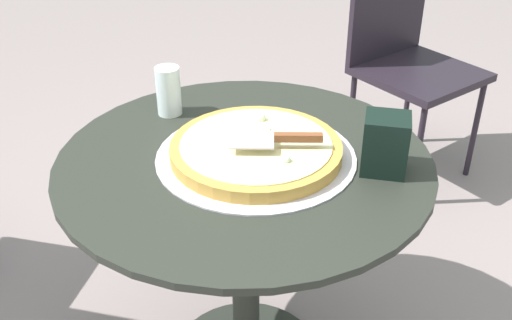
{
  "coord_description": "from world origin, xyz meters",
  "views": [
    {
      "loc": [
        -0.36,
        -1.17,
        1.43
      ],
      "look_at": [
        0.03,
        -0.01,
        0.68
      ],
      "focal_mm": 42.97,
      "sensor_mm": 36.0,
      "label": 1
    }
  ],
  "objects": [
    {
      "name": "patio_table",
      "position": [
        0.0,
        0.0,
        0.52
      ],
      "size": [
        0.88,
        0.88,
        0.69
      ],
      "color": "#272A24",
      "rests_on": "ground"
    },
    {
      "name": "pizza_on_tray",
      "position": [
        0.03,
        -0.01,
        0.71
      ],
      "size": [
        0.47,
        0.47,
        0.06
      ],
      "color": "silver",
      "rests_on": "patio_table"
    },
    {
      "name": "napkin_dispenser",
      "position": [
        0.28,
        -0.15,
        0.76
      ],
      "size": [
        0.13,
        0.13,
        0.13
      ],
      "primitive_type": "cube",
      "rotation": [
        0.0,
        0.0,
        5.75
      ],
      "color": "black",
      "rests_on": "patio_table"
    },
    {
      "name": "patio_chair_far",
      "position": [
        0.95,
        0.85,
        0.53
      ],
      "size": [
        0.53,
        0.53,
        0.9
      ],
      "color": "black",
      "rests_on": "ground"
    },
    {
      "name": "drinking_cup",
      "position": [
        -0.12,
        0.28,
        0.76
      ],
      "size": [
        0.06,
        0.06,
        0.13
      ],
      "primitive_type": "cylinder",
      "color": "white",
      "rests_on": "patio_table"
    },
    {
      "name": "pizza_server",
      "position": [
        0.06,
        -0.04,
        0.75
      ],
      "size": [
        0.21,
        0.12,
        0.02
      ],
      "color": "silver",
      "rests_on": "pizza_on_tray"
    }
  ]
}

